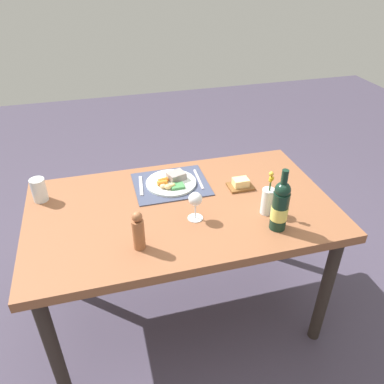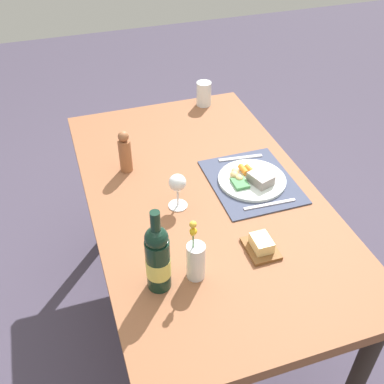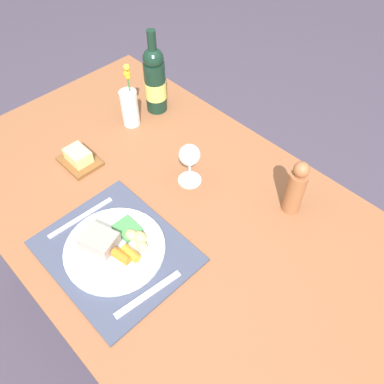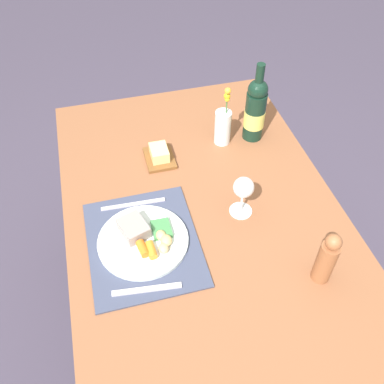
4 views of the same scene
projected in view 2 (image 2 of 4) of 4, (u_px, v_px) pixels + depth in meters
name	position (u px, v px, depth m)	size (l,w,h in m)	color
ground_plane	(201.00, 315.00, 2.28)	(8.00, 8.00, 0.00)	#423B4D
dining_table	(203.00, 210.00, 1.84)	(1.50, 0.87, 0.78)	brown
placemat	(252.00, 182.00, 1.84)	(0.39, 0.32, 0.01)	#3C425B
dinner_plate	(252.00, 179.00, 1.83)	(0.27, 0.27, 0.05)	silver
fork	(270.00, 204.00, 1.72)	(0.01, 0.20, 0.01)	silver
knife	(241.00, 158.00, 1.96)	(0.02, 0.19, 0.01)	silver
pepper_mill	(125.00, 152.00, 1.85)	(0.05, 0.05, 0.18)	#9A5C38
water_tumbler	(204.00, 95.00, 2.30)	(0.07, 0.07, 0.12)	silver
wine_glass	(177.00, 184.00, 1.67)	(0.07, 0.07, 0.14)	white
butter_dish	(261.00, 245.00, 1.54)	(0.13, 0.10, 0.05)	brown
wine_bottle	(158.00, 258.00, 1.36)	(0.08, 0.08, 0.30)	black
flower_vase	(196.00, 259.00, 1.42)	(0.06, 0.06, 0.23)	silver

